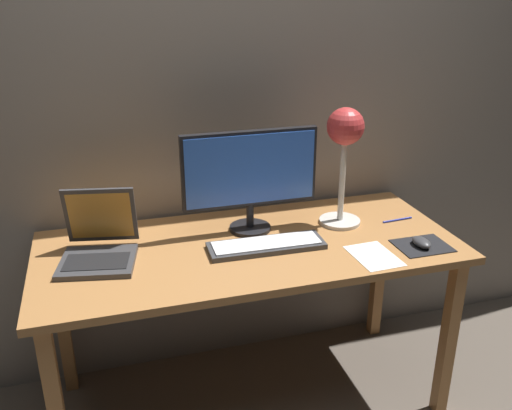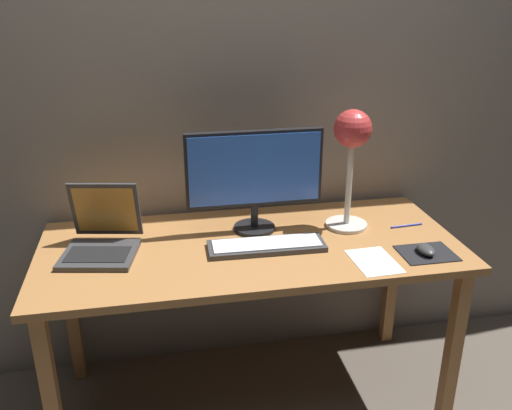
{
  "view_description": "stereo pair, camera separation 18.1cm",
  "coord_description": "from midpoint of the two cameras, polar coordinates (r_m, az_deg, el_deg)",
  "views": [
    {
      "loc": [
        -0.51,
        -1.83,
        1.68
      ],
      "look_at": [
        0.01,
        -0.05,
        0.92
      ],
      "focal_mm": 38.81,
      "sensor_mm": 36.0,
      "label": 1
    },
    {
      "loc": [
        -0.34,
        -1.88,
        1.68
      ],
      "look_at": [
        0.01,
        -0.05,
        0.92
      ],
      "focal_mm": 38.81,
      "sensor_mm": 36.0,
      "label": 2
    }
  ],
  "objects": [
    {
      "name": "ground_plane",
      "position": [
        2.54,
        1.66,
        -19.23
      ],
      "size": [
        4.8,
        4.8,
        0.0
      ],
      "primitive_type": "plane",
      "color": "brown",
      "rests_on": "ground"
    },
    {
      "name": "back_wall",
      "position": [
        2.33,
        -0.14,
        12.83
      ],
      "size": [
        4.8,
        0.06,
        2.6
      ],
      "primitive_type": "cube",
      "color": "gray",
      "rests_on": "ground"
    },
    {
      "name": "desk",
      "position": [
        2.16,
        1.86,
        -5.96
      ],
      "size": [
        1.6,
        0.7,
        0.74
      ],
      "color": "#A8703D",
      "rests_on": "ground"
    },
    {
      "name": "monitor",
      "position": [
        2.15,
        2.25,
        3.23
      ],
      "size": [
        0.54,
        0.17,
        0.41
      ],
      "color": "black",
      "rests_on": "desk"
    },
    {
      "name": "keyboard_main",
      "position": [
        2.08,
        3.6,
        -4.26
      ],
      "size": [
        0.44,
        0.15,
        0.03
      ],
      "color": "#38383A",
      "rests_on": "desk"
    },
    {
      "name": "laptop",
      "position": [
        2.11,
        -13.22,
        -2.87
      ],
      "size": [
        0.31,
        0.33,
        0.25
      ],
      "color": "#38383A",
      "rests_on": "desk"
    },
    {
      "name": "desk_lamp",
      "position": [
        2.2,
        12.21,
        6.27
      ],
      "size": [
        0.17,
        0.17,
        0.48
      ],
      "color": "beige",
      "rests_on": "desk"
    },
    {
      "name": "mousepad",
      "position": [
        2.17,
        19.51,
        -4.76
      ],
      "size": [
        0.2,
        0.16,
        0.0
      ],
      "primitive_type": "cube",
      "color": "black",
      "rests_on": "desk"
    },
    {
      "name": "mouse",
      "position": [
        2.16,
        19.44,
        -4.4
      ],
      "size": [
        0.06,
        0.1,
        0.03
      ],
      "primitive_type": "ellipsoid",
      "color": "#38383A",
      "rests_on": "mousepad"
    },
    {
      "name": "paper_sheet_by_keyboard",
      "position": [
        2.06,
        14.59,
        -5.69
      ],
      "size": [
        0.16,
        0.22,
        0.0
      ],
      "primitive_type": "cube",
      "rotation": [
        0.0,
        0.0,
        0.04
      ],
      "color": "white",
      "rests_on": "desk"
    },
    {
      "name": "pen",
      "position": [
        2.37,
        17.38,
        -2.09
      ],
      "size": [
        0.14,
        0.02,
        0.01
      ],
      "primitive_type": "cylinder",
      "rotation": [
        0.0,
        1.57,
        0.08
      ],
      "color": "#2633A5",
      "rests_on": "desk"
    }
  ]
}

